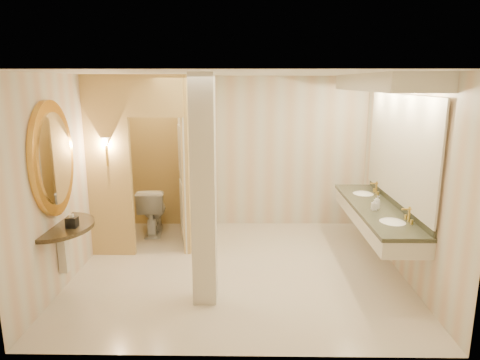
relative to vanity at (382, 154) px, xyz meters
name	(u,v)px	position (x,y,z in m)	size (l,w,h in m)	color
floor	(239,268)	(-1.98, -0.20, -1.63)	(4.50, 4.50, 0.00)	beige
ceiling	(239,73)	(-1.98, -0.20, 1.07)	(4.50, 4.50, 0.00)	silver
wall_back	(241,152)	(-1.98, 1.80, -0.28)	(4.50, 0.02, 2.70)	beige
wall_front	(235,224)	(-1.98, -2.20, -0.28)	(4.50, 0.02, 2.70)	beige
wall_left	(74,175)	(-4.23, -0.20, -0.28)	(0.02, 4.00, 2.70)	beige
wall_right	(405,176)	(0.27, -0.20, -0.28)	(0.02, 4.00, 2.70)	beige
toilet_closet	(169,160)	(-3.09, 0.77, -0.24)	(1.50, 1.55, 2.70)	#E6BE78
wall_sconce	(106,143)	(-3.90, 0.23, 0.10)	(0.14, 0.14, 0.42)	gold
vanity	(382,154)	(0.00, 0.00, 0.00)	(0.75, 2.77, 2.09)	beige
console_shelf	(55,188)	(-4.19, -0.88, -0.28)	(1.07, 1.07, 1.98)	black
pillar	(204,193)	(-2.37, -1.10, -0.28)	(0.28, 0.28, 2.70)	beige
tissue_box	(72,222)	(-3.99, -0.96, -0.69)	(0.12, 0.12, 0.12)	black
toilet	(153,210)	(-3.51, 1.26, -1.22)	(0.46, 0.81, 0.83)	white
soap_bottle_a	(374,205)	(-0.12, -0.19, -0.68)	(0.07, 0.07, 0.15)	beige
soap_bottle_b	(376,203)	(-0.06, -0.06, -0.69)	(0.10, 0.10, 0.13)	silver
soap_bottle_c	(378,202)	(-0.06, -0.14, -0.66)	(0.07, 0.07, 0.19)	#C6B28C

